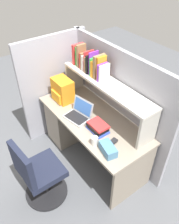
% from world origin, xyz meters
% --- Properties ---
extents(ground_plane, '(8.00, 8.00, 0.00)m').
position_xyz_m(ground_plane, '(0.00, 0.00, 0.00)').
color(ground_plane, '#595B60').
extents(desk, '(1.60, 0.70, 0.73)m').
position_xyz_m(desk, '(-0.39, 0.00, 0.40)').
color(desk, gray).
rests_on(desk, ground_plane).
extents(cubicle_partition_rear, '(1.84, 0.05, 1.55)m').
position_xyz_m(cubicle_partition_rear, '(0.00, 0.38, 0.78)').
color(cubicle_partition_rear, '#9E9EA8').
rests_on(cubicle_partition_rear, ground_plane).
extents(cubicle_partition_left, '(0.05, 1.06, 1.55)m').
position_xyz_m(cubicle_partition_left, '(-0.85, -0.05, 0.78)').
color(cubicle_partition_left, '#9E9EA8').
rests_on(cubicle_partition_left, ground_plane).
extents(overhead_hutch, '(1.44, 0.28, 0.45)m').
position_xyz_m(overhead_hutch, '(0.00, 0.20, 1.08)').
color(overhead_hutch, '#BCB7AC').
rests_on(overhead_hutch, desk).
extents(reference_books_on_shelf, '(0.59, 0.18, 0.30)m').
position_xyz_m(reference_books_on_shelf, '(-0.33, 0.20, 1.30)').
color(reference_books_on_shelf, red).
rests_on(reference_books_on_shelf, overhead_hutch).
extents(laptop, '(0.35, 0.31, 0.22)m').
position_xyz_m(laptop, '(-0.12, -0.12, 0.78)').
color(laptop, '#B7BABF').
rests_on(laptop, desk).
extents(backpack, '(0.30, 0.23, 0.32)m').
position_xyz_m(backpack, '(-0.56, -0.09, 0.88)').
color(backpack, orange).
rests_on(backpack, desk).
extents(computer_mouse, '(0.08, 0.11, 0.03)m').
position_xyz_m(computer_mouse, '(0.48, -0.07, 0.75)').
color(computer_mouse, '#262628').
rests_on(computer_mouse, desk).
extents(paper_cup, '(0.08, 0.08, 0.10)m').
position_xyz_m(paper_cup, '(0.37, -0.25, 0.78)').
color(paper_cup, white).
rests_on(paper_cup, desk).
extents(tissue_box, '(0.24, 0.16, 0.10)m').
position_xyz_m(tissue_box, '(0.55, -0.21, 0.78)').
color(tissue_box, teal).
rests_on(tissue_box, desk).
extents(desk_book_stack, '(0.25, 0.18, 0.10)m').
position_xyz_m(desk_book_stack, '(0.21, -0.09, 0.78)').
color(desk_book_stack, blue).
rests_on(desk_book_stack, desk).
extents(office_chair, '(0.52, 0.52, 0.93)m').
position_xyz_m(office_chair, '(0.14, -0.87, 0.39)').
color(office_chair, black).
rests_on(office_chair, ground_plane).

